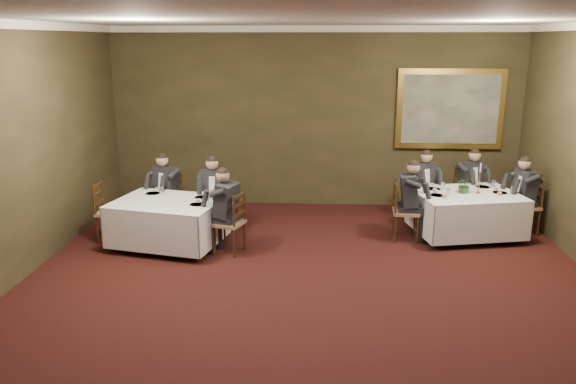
# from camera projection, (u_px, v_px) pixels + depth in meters

# --- Properties ---
(ground) EXTENTS (10.00, 10.00, 0.00)m
(ground) POSITION_uv_depth(u_px,v_px,m) (306.00, 322.00, 6.66)
(ground) COLOR black
(ground) RESTS_ON ground
(ceiling) EXTENTS (8.00, 10.00, 0.10)m
(ceiling) POSITION_uv_depth(u_px,v_px,m) (309.00, 14.00, 5.74)
(ceiling) COLOR silver
(ceiling) RESTS_ON back_wall
(back_wall) EXTENTS (8.00, 0.10, 3.50)m
(back_wall) POSITION_uv_depth(u_px,v_px,m) (314.00, 118.00, 11.02)
(back_wall) COLOR #2E2917
(back_wall) RESTS_ON ground
(crown_molding) EXTENTS (8.00, 10.00, 0.12)m
(crown_molding) POSITION_uv_depth(u_px,v_px,m) (309.00, 20.00, 5.76)
(crown_molding) COLOR white
(crown_molding) RESTS_ON back_wall
(table_main) EXTENTS (1.92, 1.61, 0.67)m
(table_main) POSITION_uv_depth(u_px,v_px,m) (466.00, 211.00, 9.46)
(table_main) COLOR black
(table_main) RESTS_ON ground
(table_second) EXTENTS (1.90, 1.60, 0.67)m
(table_second) POSITION_uv_depth(u_px,v_px,m) (168.00, 220.00, 9.02)
(table_second) COLOR black
(table_second) RESTS_ON ground
(chair_main_backleft) EXTENTS (0.56, 0.55, 1.00)m
(chair_main_backleft) POSITION_uv_depth(u_px,v_px,m) (420.00, 207.00, 10.27)
(chair_main_backleft) COLOR olive
(chair_main_backleft) RESTS_ON ground
(diner_main_backleft) EXTENTS (0.55, 0.59, 1.35)m
(diner_main_backleft) POSITION_uv_depth(u_px,v_px,m) (422.00, 195.00, 10.20)
(diner_main_backleft) COLOR black
(diner_main_backleft) RESTS_ON chair_main_backleft
(chair_main_backright) EXTENTS (0.57, 0.56, 1.00)m
(chair_main_backright) POSITION_uv_depth(u_px,v_px,m) (467.00, 205.00, 10.40)
(chair_main_backright) COLOR olive
(chair_main_backright) RESTS_ON ground
(diner_main_backright) EXTENTS (0.56, 0.60, 1.35)m
(diner_main_backright) POSITION_uv_depth(u_px,v_px,m) (468.00, 193.00, 10.33)
(diner_main_backright) COLOR black
(diner_main_backright) RESTS_ON chair_main_backright
(chair_main_endleft) EXTENTS (0.44, 0.46, 1.00)m
(chair_main_endleft) POSITION_uv_depth(u_px,v_px,m) (405.00, 223.00, 9.36)
(chair_main_endleft) COLOR olive
(chair_main_endleft) RESTS_ON ground
(diner_main_endleft) EXTENTS (0.50, 0.43, 1.35)m
(diner_main_endleft) POSITION_uv_depth(u_px,v_px,m) (406.00, 210.00, 9.30)
(diner_main_endleft) COLOR black
(diner_main_endleft) RESTS_ON chair_main_endleft
(chair_main_endright) EXTENTS (0.50, 0.52, 1.00)m
(chair_main_endright) POSITION_uv_depth(u_px,v_px,m) (524.00, 218.00, 9.66)
(chair_main_endright) COLOR olive
(chair_main_endright) RESTS_ON ground
(diner_main_endright) EXTENTS (0.55, 0.49, 1.35)m
(diner_main_endright) POSITION_uv_depth(u_px,v_px,m) (524.00, 205.00, 9.60)
(diner_main_endright) COLOR black
(diner_main_endright) RESTS_ON chair_main_endright
(chair_sec_backleft) EXTENTS (0.58, 0.57, 1.00)m
(chair_sec_backleft) POSITION_uv_depth(u_px,v_px,m) (169.00, 212.00, 9.97)
(chair_sec_backleft) COLOR olive
(chair_sec_backleft) RESTS_ON ground
(diner_sec_backleft) EXTENTS (0.57, 0.61, 1.35)m
(diner_sec_backleft) POSITION_uv_depth(u_px,v_px,m) (168.00, 200.00, 9.90)
(diner_sec_backleft) COLOR black
(diner_sec_backleft) RESTS_ON chair_sec_backleft
(chair_sec_backright) EXTENTS (0.45, 0.43, 1.00)m
(chair_sec_backright) POSITION_uv_depth(u_px,v_px,m) (215.00, 216.00, 9.74)
(chair_sec_backright) COLOR olive
(chair_sec_backright) RESTS_ON ground
(diner_sec_backright) EXTENTS (0.43, 0.49, 1.35)m
(diner_sec_backright) POSITION_uv_depth(u_px,v_px,m) (215.00, 204.00, 9.67)
(diner_sec_backright) COLOR black
(diner_sec_backright) RESTS_ON chair_sec_backright
(chair_sec_endright) EXTENTS (0.54, 0.55, 1.00)m
(chair_sec_endright) POSITION_uv_depth(u_px,v_px,m) (230.00, 235.00, 8.78)
(chair_sec_endright) COLOR olive
(chair_sec_endright) RESTS_ON ground
(diner_sec_endright) EXTENTS (0.58, 0.53, 1.35)m
(diner_sec_endright) POSITION_uv_depth(u_px,v_px,m) (229.00, 221.00, 8.73)
(diner_sec_endright) COLOR black
(diner_sec_endright) RESTS_ON chair_sec_endright
(chair_sec_endleft) EXTENTS (0.43, 0.45, 1.00)m
(chair_sec_endleft) POSITION_uv_depth(u_px,v_px,m) (111.00, 224.00, 9.34)
(chair_sec_endleft) COLOR olive
(chair_sec_endleft) RESTS_ON ground
(centerpiece) EXTENTS (0.33, 0.31, 0.30)m
(centerpiece) POSITION_uv_depth(u_px,v_px,m) (464.00, 184.00, 9.35)
(centerpiece) COLOR #2D5926
(centerpiece) RESTS_ON table_main
(candlestick) EXTENTS (0.08, 0.08, 0.53)m
(candlestick) POSITION_uv_depth(u_px,v_px,m) (479.00, 182.00, 9.33)
(candlestick) COLOR #A97533
(candlestick) RESTS_ON table_main
(place_setting_table_main) EXTENTS (0.33, 0.31, 0.14)m
(place_setting_table_main) POSITION_uv_depth(u_px,v_px,m) (436.00, 187.00, 9.67)
(place_setting_table_main) COLOR white
(place_setting_table_main) RESTS_ON table_main
(place_setting_table_second) EXTENTS (0.33, 0.31, 0.14)m
(place_setting_table_second) POSITION_uv_depth(u_px,v_px,m) (156.00, 191.00, 9.39)
(place_setting_table_second) COLOR white
(place_setting_table_second) RESTS_ON table_second
(painting) EXTENTS (2.03, 0.09, 1.53)m
(painting) POSITION_uv_depth(u_px,v_px,m) (450.00, 109.00, 10.75)
(painting) COLOR gold
(painting) RESTS_ON back_wall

